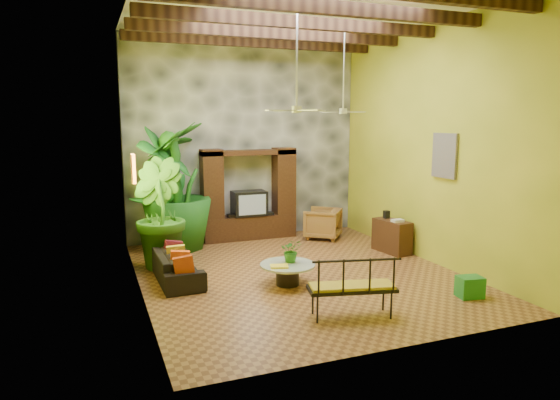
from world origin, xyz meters
name	(u,v)px	position (x,y,z in m)	size (l,w,h in m)	color
ground	(297,273)	(0.00, 0.00, 0.00)	(7.00, 7.00, 0.00)	brown
ceiling	(299,10)	(0.00, 0.00, 5.00)	(6.00, 7.00, 0.02)	silver
back_wall	(244,140)	(0.00, 3.50, 2.50)	(6.00, 0.02, 5.00)	olive
left_wall	(135,151)	(-3.00, 0.00, 2.50)	(0.02, 7.00, 5.00)	olive
right_wall	(428,144)	(3.00, 0.00, 2.50)	(0.02, 7.00, 5.00)	olive
stone_accent_wall	(245,140)	(0.00, 3.44, 2.50)	(5.98, 0.10, 4.98)	#3D4045
ceiling_beams	(299,22)	(0.00, 0.00, 4.78)	(5.95, 5.36, 0.22)	#362011
entertainment_center	(249,201)	(0.00, 3.14, 0.97)	(2.40, 0.55, 2.30)	black
ceiling_fan_front	(297,98)	(-0.20, -0.40, 3.40)	(1.28, 1.28, 1.86)	#BCBBC0
ceiling_fan_back	(343,102)	(1.60, 1.20, 3.40)	(1.28, 1.28, 1.86)	#BCBBC0
wall_art_mask	(133,169)	(-2.96, 1.00, 2.10)	(0.06, 0.32, 0.55)	gold
wall_art_painting	(445,156)	(2.96, -0.60, 2.30)	(0.06, 0.70, 0.90)	#2B609D
sofa	(177,266)	(-2.30, 0.45, 0.27)	(1.87, 0.73, 0.55)	black
wicker_armchair	(323,223)	(1.76, 2.47, 0.39)	(0.83, 0.86, 0.78)	brown
tall_plant_a	(165,190)	(-2.15, 2.64, 1.44)	(1.51, 1.02, 2.87)	#19601E
tall_plant_b	(158,213)	(-2.49, 1.46, 1.13)	(1.24, 1.00, 2.26)	#265C18
tall_plant_c	(176,186)	(-1.87, 2.79, 1.48)	(1.66, 1.66, 2.96)	#1C5A17
coffee_table	(288,271)	(-0.44, -0.57, 0.26)	(1.02, 1.02, 0.40)	black
centerpiece_plant	(291,251)	(-0.33, -0.48, 0.62)	(0.39, 0.34, 0.44)	#27681B
yellow_tray	(279,266)	(-0.65, -0.71, 0.42)	(0.32, 0.23, 0.03)	yellow
iron_bench	(354,284)	(-0.07, -2.39, 0.55)	(1.42, 0.80, 0.57)	black
side_console	(392,236)	(2.65, 0.69, 0.37)	(0.42, 0.93, 0.75)	#3C1E13
green_bin	(470,287)	(2.25, -2.30, 0.18)	(0.41, 0.31, 0.36)	#217C2A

